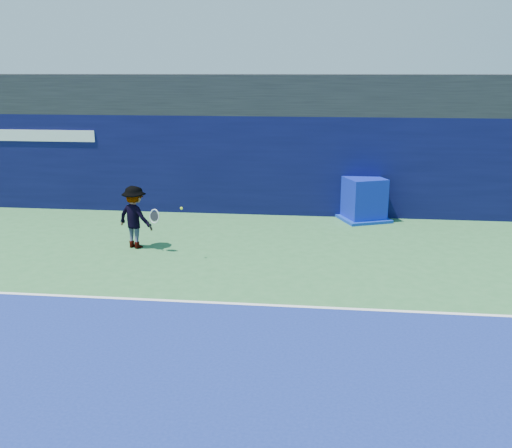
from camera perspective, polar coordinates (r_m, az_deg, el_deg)
The scene contains 7 objects.
ground at distance 8.50m, azimuth -9.92°, elevation -15.59°, with size 80.00×80.00×0.00m, color #316D39.
baseline at distance 11.09m, azimuth -5.57°, elevation -7.77°, with size 24.00×0.10×0.01m, color white.
stadium_band at distance 18.63m, azimuth -0.30°, elevation 12.91°, with size 36.00×3.00×1.20m, color black.
back_wall_assembly at distance 17.85m, azimuth -0.69°, elevation 6.04°, with size 36.00×1.03×3.00m.
equipment_cart at distance 17.21m, azimuth 10.71°, elevation 2.30°, with size 1.73×1.73×1.27m.
tennis_player at distance 14.49m, azimuth -12.01°, elevation 0.68°, with size 1.32×0.95×1.57m.
tennis_ball at distance 13.26m, azimuth -7.47°, elevation 1.57°, with size 0.06×0.06×0.06m.
Camera 1 is at (2.22, -6.99, 4.30)m, focal length 40.00 mm.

